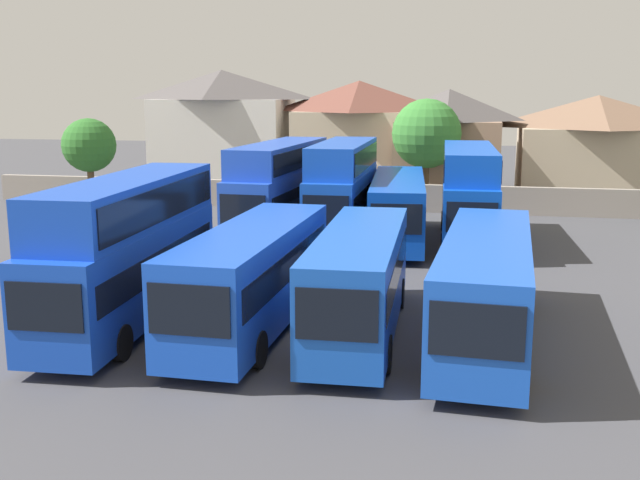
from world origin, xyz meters
name	(u,v)px	position (x,y,z in m)	size (l,w,h in m)	color
ground	(372,232)	(0.00, 18.00, 0.00)	(140.00, 140.00, 0.00)	#424247
depot_boundary_wall	(387,197)	(0.00, 25.82, 0.90)	(56.00, 0.50, 1.80)	gray
bus_1	(129,243)	(-5.93, -0.11, 2.80)	(2.90, 11.27, 4.97)	blue
bus_2	(253,272)	(-1.65, 0.02, 1.96)	(2.85, 11.12, 3.42)	blue
bus_3	(360,277)	(1.87, 0.14, 1.94)	(2.76, 10.61, 3.40)	blue
bus_4	(486,283)	(5.85, 0.21, 1.93)	(3.27, 11.91, 3.36)	blue
bus_5	(279,184)	(-4.80, 16.02, 2.85)	(3.17, 11.60, 5.06)	blue
bus_6	(343,185)	(-1.30, 15.89, 2.89)	(2.65, 10.22, 5.15)	blue
bus_7	(398,205)	(1.67, 15.58, 1.94)	(3.51, 12.17, 3.39)	blue
bus_8	(468,189)	(5.23, 16.14, 2.80)	(2.94, 11.21, 4.97)	blue
house_terrace_left	(223,128)	(-14.43, 35.52, 4.80)	(11.08, 6.83, 9.42)	silver
house_terrace_centre	(359,135)	(-3.30, 35.48, 4.36)	(9.99, 7.45, 8.56)	#C6B293
house_terrace_right	(448,142)	(3.65, 33.75, 4.04)	(7.82, 8.37, 7.92)	#9E7A60
house_terrace_far_right	(596,146)	(14.36, 35.26, 3.82)	(11.43, 7.69, 7.48)	#C6B293
tree_left_of_lot	(426,134)	(2.35, 28.32, 4.93)	(4.68, 4.68, 7.29)	brown
tree_behind_wall	(89,146)	(-19.48, 22.82, 4.22)	(3.54, 3.54, 6.03)	brown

